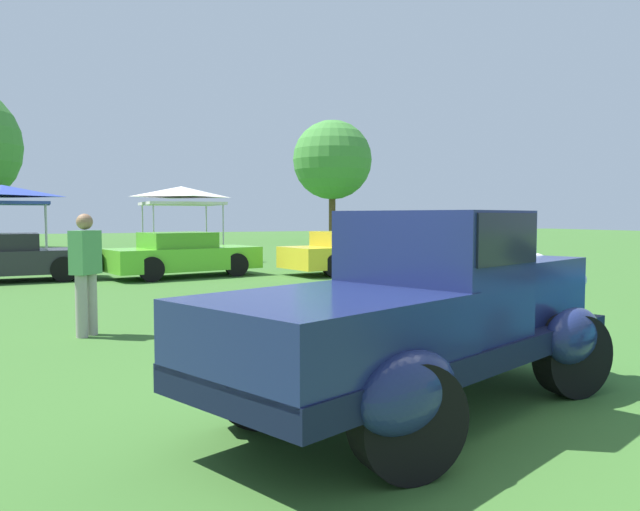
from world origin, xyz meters
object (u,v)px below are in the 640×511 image
(canopy_tent_center_field, at_px, (2,193))
(canopy_tent_right_field, at_px, (181,195))
(feature_pickup_truck, at_px, (426,310))
(spectator_near_truck, at_px, (86,270))
(show_car_charcoal, at_px, (2,258))
(show_car_lime, at_px, (183,255))
(show_car_yellow, at_px, (355,253))

(canopy_tent_center_field, xyz_separation_m, canopy_tent_right_field, (5.71, -1.45, -0.00))
(feature_pickup_truck, bearing_deg, spectator_near_truck, 116.73)
(show_car_charcoal, xyz_separation_m, spectator_near_truck, (1.42, -8.54, 0.31))
(canopy_tent_right_field, bearing_deg, feature_pickup_truck, -95.45)
(show_car_charcoal, bearing_deg, canopy_tent_right_field, 39.29)
(spectator_near_truck, bearing_deg, feature_pickup_truck, -63.27)
(show_car_charcoal, xyz_separation_m, canopy_tent_center_field, (-0.22, 5.95, 1.82))
(feature_pickup_truck, height_order, show_car_lime, feature_pickup_truck)
(feature_pickup_truck, xyz_separation_m, show_car_lime, (0.62, 12.63, -0.27))
(show_car_charcoal, distance_m, show_car_lime, 4.47)
(feature_pickup_truck, height_order, show_car_charcoal, feature_pickup_truck)
(feature_pickup_truck, relative_size, canopy_tent_center_field, 1.53)
(feature_pickup_truck, bearing_deg, show_car_lime, 87.17)
(show_car_yellow, xyz_separation_m, canopy_tent_right_field, (-3.75, 6.03, 1.82))
(show_car_lime, bearing_deg, show_car_charcoal, 171.91)
(canopy_tent_center_field, relative_size, canopy_tent_right_field, 1.08)
(spectator_near_truck, xyz_separation_m, canopy_tent_right_field, (4.07, 13.03, 1.51))
(show_car_lime, height_order, show_car_yellow, same)
(spectator_near_truck, relative_size, canopy_tent_right_field, 0.62)
(show_car_yellow, distance_m, spectator_near_truck, 10.51)
(show_car_lime, xyz_separation_m, show_car_yellow, (4.82, -0.90, 0.00))
(feature_pickup_truck, height_order, canopy_tent_right_field, canopy_tent_right_field)
(show_car_yellow, xyz_separation_m, spectator_near_truck, (-7.82, -7.01, 0.31))
(canopy_tent_right_field, bearing_deg, show_car_yellow, -58.09)
(show_car_yellow, distance_m, canopy_tent_center_field, 12.20)
(show_car_yellow, relative_size, canopy_tent_right_field, 1.68)
(feature_pickup_truck, bearing_deg, canopy_tent_center_field, 101.82)
(show_car_lime, height_order, canopy_tent_right_field, canopy_tent_right_field)
(feature_pickup_truck, xyz_separation_m, canopy_tent_center_field, (-4.02, 19.21, 1.56))
(spectator_near_truck, bearing_deg, canopy_tent_center_field, 96.47)
(spectator_near_truck, height_order, canopy_tent_center_field, canopy_tent_center_field)
(feature_pickup_truck, relative_size, show_car_charcoal, 0.99)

